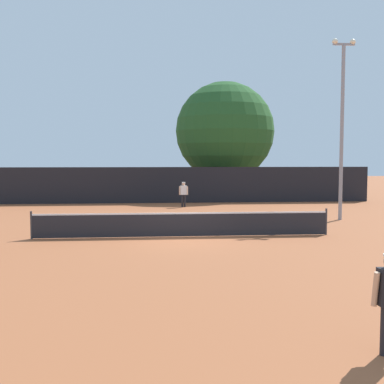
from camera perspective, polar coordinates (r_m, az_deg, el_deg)
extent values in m
plane|color=#9E5633|center=(18.72, -1.13, -5.42)|extent=(120.00, 120.00, 0.00)
cube|color=#232328|center=(18.65, -1.14, -3.98)|extent=(11.63, 0.03, 0.91)
cube|color=white|center=(18.59, -1.14, -2.59)|extent=(11.63, 0.04, 0.06)
cylinder|color=#333338|center=(19.16, -18.80, -3.80)|extent=(0.08, 0.08, 1.07)
cylinder|color=#333338|center=(19.88, 15.86, -3.45)|extent=(0.08, 0.08, 1.07)
cube|color=black|center=(32.67, -2.78, 0.85)|extent=(28.35, 0.12, 2.48)
cylinder|color=black|center=(8.31, 22.15, -15.19)|extent=(0.12, 0.12, 0.80)
cylinder|color=tan|center=(8.04, 21.24, -10.85)|extent=(0.09, 0.17, 0.56)
cube|color=white|center=(29.88, -1.03, 0.23)|extent=(0.38, 0.22, 0.58)
sphere|color=beige|center=(29.85, -1.03, 0.98)|extent=(0.22, 0.22, 0.22)
cylinder|color=white|center=(29.85, -1.03, 1.16)|extent=(0.23, 0.23, 0.04)
cylinder|color=black|center=(29.93, -1.18, -1.07)|extent=(0.12, 0.12, 0.78)
cylinder|color=black|center=(29.94, -0.87, -1.07)|extent=(0.12, 0.12, 0.78)
cylinder|color=beige|center=(29.86, -1.49, 0.17)|extent=(0.09, 0.17, 0.55)
cylinder|color=beige|center=(29.90, -0.57, 0.18)|extent=(0.09, 0.15, 0.55)
sphere|color=#CCE033|center=(18.91, 3.09, -5.22)|extent=(0.07, 0.07, 0.07)
cylinder|color=gray|center=(24.81, 17.61, 6.73)|extent=(0.18, 0.18, 8.62)
cube|color=gray|center=(25.40, 17.83, 16.60)|extent=(1.10, 0.10, 0.10)
sphere|color=#F2EDCC|center=(25.27, 16.85, 16.99)|extent=(0.28, 0.28, 0.28)
sphere|color=#F2EDCC|center=(25.60, 18.81, 16.78)|extent=(0.28, 0.28, 0.28)
cylinder|color=brown|center=(37.89, 3.94, 1.17)|extent=(0.56, 0.56, 2.31)
sphere|color=#235123|center=(37.90, 3.97, 7.32)|extent=(7.78, 7.78, 7.78)
cube|color=red|center=(37.80, -7.01, 0.30)|extent=(2.20, 4.33, 0.90)
cube|color=#2D333D|center=(37.46, -7.03, 1.44)|extent=(1.86, 2.32, 0.64)
cylinder|color=black|center=(39.26, -8.17, -0.01)|extent=(0.22, 0.60, 0.60)
cylinder|color=black|center=(39.20, -5.69, 0.01)|extent=(0.22, 0.60, 0.60)
cylinder|color=black|center=(36.47, -8.42, -0.33)|extent=(0.22, 0.60, 0.60)
cylinder|color=black|center=(36.41, -5.75, -0.31)|extent=(0.22, 0.60, 0.60)
cube|color=navy|center=(41.88, 5.85, 0.68)|extent=(2.17, 4.31, 0.90)
cube|color=#2D333D|center=(41.54, 5.93, 1.71)|extent=(1.84, 2.30, 0.64)
cylinder|color=black|center=(43.12, 4.39, 0.39)|extent=(0.22, 0.60, 0.60)
cylinder|color=black|center=(43.43, 6.60, 0.40)|extent=(0.22, 0.60, 0.60)
cylinder|color=black|center=(40.37, 5.03, 0.13)|extent=(0.22, 0.60, 0.60)
cylinder|color=black|center=(40.70, 7.39, 0.14)|extent=(0.22, 0.60, 0.60)
cube|color=black|center=(42.00, 11.14, 0.63)|extent=(2.38, 4.39, 0.90)
cube|color=#2D333D|center=(41.67, 11.27, 1.66)|extent=(1.95, 2.39, 0.64)
cylinder|color=black|center=(43.14, 9.53, 0.34)|extent=(0.22, 0.60, 0.60)
cylinder|color=black|center=(43.59, 11.70, 0.35)|extent=(0.22, 0.60, 0.60)
cylinder|color=black|center=(40.44, 10.52, 0.08)|extent=(0.22, 0.60, 0.60)
cylinder|color=black|center=(40.92, 12.82, 0.10)|extent=(0.22, 0.60, 0.60)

